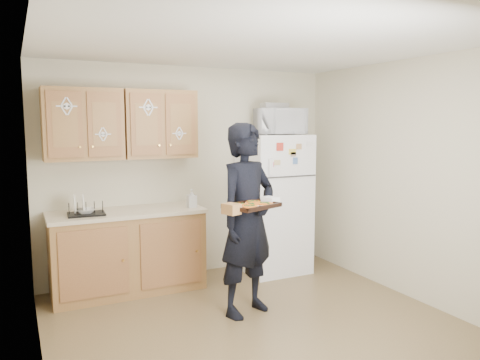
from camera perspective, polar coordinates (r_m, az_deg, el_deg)
name	(u,v)px	position (r m, az deg, el deg)	size (l,w,h in m)	color
floor	(261,329)	(4.41, 2.55, -17.68)	(3.60, 3.60, 0.00)	brown
ceiling	(262,43)	(4.07, 2.75, 16.30)	(3.60, 3.60, 0.00)	white
wall_back	(190,172)	(5.69, -6.06, 0.98)	(3.60, 0.04, 2.50)	beige
wall_front	(426,237)	(2.65, 21.76, -6.44)	(3.60, 0.04, 2.50)	beige
wall_left	(36,208)	(3.57, -23.65, -3.14)	(0.04, 3.60, 2.50)	beige
wall_right	(414,180)	(5.16, 20.49, -0.04)	(0.04, 3.60, 2.50)	beige
refrigerator	(274,203)	(5.81, 4.11, -2.86)	(0.75, 0.70, 1.70)	white
base_cabinet	(128,253)	(5.31, -13.50, -8.64)	(1.60, 0.60, 0.86)	olive
countertop	(127,212)	(5.20, -13.64, -3.86)	(1.64, 0.64, 0.04)	beige
upper_cab_left	(83,124)	(5.18, -18.62, 6.44)	(0.80, 0.33, 0.75)	olive
upper_cab_right	(159,124)	(5.35, -9.82, 6.71)	(0.80, 0.33, 0.75)	olive
cereal_box	(297,248)	(6.42, 6.99, -8.24)	(0.20, 0.07, 0.32)	gold
person	(247,220)	(4.48, 0.92, -4.87)	(0.67, 0.44, 1.84)	black
baking_tray	(252,206)	(4.15, 1.43, -3.22)	(0.45, 0.33, 0.04)	black
pizza_front_left	(250,207)	(4.02, 1.20, -3.31)	(0.15, 0.15, 0.02)	orange
pizza_front_right	(266,204)	(4.18, 3.16, -2.93)	(0.15, 0.15, 0.02)	orange
pizza_back_left	(237,205)	(4.13, -0.31, -3.05)	(0.15, 0.15, 0.02)	orange
pizza_back_right	(253,202)	(4.28, 1.65, -2.70)	(0.15, 0.15, 0.02)	orange
pizza_center	(252,204)	(4.15, 1.43, -2.99)	(0.15, 0.15, 0.02)	orange
microwave	(280,121)	(5.71, 4.88, 7.12)	(0.57, 0.39, 0.31)	white
foil_pan	(274,106)	(5.70, 4.21, 9.03)	(0.30, 0.21, 0.06)	#B4B4BB
dish_rack	(86,208)	(5.06, -18.26, -3.26)	(0.37, 0.27, 0.15)	black
bowl	(86,211)	(5.06, -18.31, -3.61)	(0.19, 0.19, 0.05)	silver
soap_bottle	(192,198)	(5.26, -5.92, -2.22)	(0.09, 0.10, 0.21)	white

